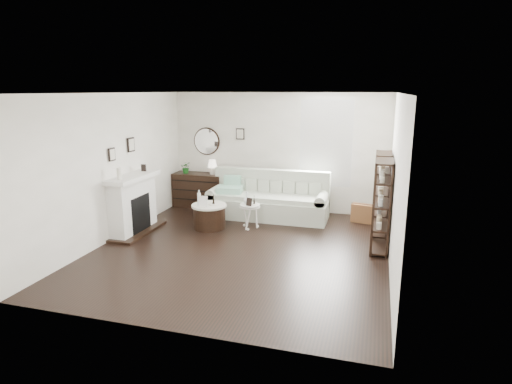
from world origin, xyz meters
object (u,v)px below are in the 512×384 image
(sofa, at_px, (268,202))
(pedestal_table, at_px, (250,206))
(drum_table, at_px, (209,216))
(dresser, at_px, (199,190))

(sofa, relative_size, pedestal_table, 5.21)
(pedestal_table, bearing_deg, drum_table, -165.54)
(dresser, height_order, pedestal_table, dresser)
(sofa, xyz_separation_m, pedestal_table, (-0.15, -0.91, 0.12))
(dresser, xyz_separation_m, pedestal_table, (1.66, -1.30, 0.06))
(sofa, height_order, dresser, sofa)
(dresser, height_order, drum_table, dresser)
(sofa, bearing_deg, drum_table, -130.55)
(sofa, xyz_separation_m, drum_table, (-0.95, -1.11, -0.09))
(dresser, bearing_deg, drum_table, -60.11)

